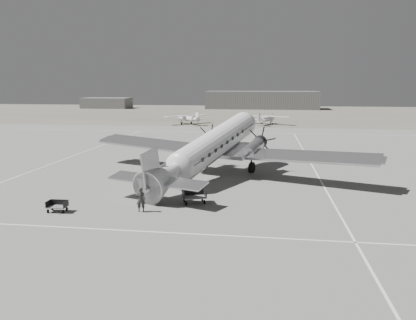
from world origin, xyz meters
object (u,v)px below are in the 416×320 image
at_px(ground_crew, 141,199).
at_px(ramp_agent, 150,180).
at_px(light_plane_right, 267,120).
at_px(shed_secondary, 107,103).
at_px(baggage_cart_far, 57,206).
at_px(hangar_main, 262,100).
at_px(baggage_cart_near, 194,197).
at_px(dc3_airliner, 211,149).
at_px(light_plane_left, 187,119).
at_px(passenger, 159,177).

distance_m(ground_crew, ramp_agent, 6.58).
relative_size(light_plane_right, ground_crew, 5.92).
bearing_deg(light_plane_right, shed_secondary, 159.88).
distance_m(light_plane_right, ground_crew, 67.85).
bearing_deg(shed_secondary, baggage_cart_far, -69.63).
distance_m(shed_secondary, baggage_cart_far, 134.41).
bearing_deg(ramp_agent, ground_crew, -144.92).
height_order(light_plane_right, ramp_agent, light_plane_right).
bearing_deg(light_plane_right, baggage_cart_far, -79.48).
relative_size(hangar_main, baggage_cart_near, 22.36).
relative_size(ground_crew, ramp_agent, 1.21).
height_order(shed_secondary, baggage_cart_far, shed_secondary).
relative_size(baggage_cart_near, ground_crew, 1.02).
relative_size(dc3_airliner, baggage_cart_far, 21.40).
distance_m(light_plane_left, ground_crew, 66.14).
xyz_separation_m(dc3_airliner, passenger, (-4.27, -3.51, -2.18)).
xyz_separation_m(ramp_agent, passenger, (0.48, 1.34, 0.03)).
xyz_separation_m(baggage_cart_far, ground_crew, (6.01, 0.88, 0.51)).
height_order(shed_secondary, light_plane_right, shed_secondary).
bearing_deg(hangar_main, ground_crew, -93.17).
xyz_separation_m(light_plane_left, ramp_agent, (8.15, -59.00, -0.40)).
distance_m(dc3_airliner, light_plane_left, 55.70).
bearing_deg(hangar_main, baggage_cart_far, -95.77).
bearing_deg(ramp_agent, baggage_cart_far, 171.56).
bearing_deg(shed_secondary, ground_crew, -67.13).
relative_size(shed_secondary, ramp_agent, 11.88).
relative_size(baggage_cart_far, ground_crew, 0.79).
height_order(light_plane_right, ground_crew, light_plane_right).
height_order(light_plane_right, baggage_cart_near, light_plane_right).
xyz_separation_m(shed_secondary, baggage_cart_far, (46.77, -126.00, -1.59)).
xyz_separation_m(shed_secondary, ramp_agent, (51.63, -118.64, -1.24)).
xyz_separation_m(hangar_main, light_plane_right, (1.83, -62.87, -2.17)).
distance_m(hangar_main, ground_crew, 130.33).
xyz_separation_m(dc3_airliner, light_plane_right, (5.45, 55.92, -1.84)).
height_order(hangar_main, ground_crew, hangar_main).
xyz_separation_m(dc3_airliner, ramp_agent, (-4.76, -4.85, -2.21)).
height_order(light_plane_left, ramp_agent, light_plane_left).
xyz_separation_m(light_plane_right, passenger, (-9.72, -59.43, -0.34)).
relative_size(dc3_airliner, light_plane_right, 2.86).
distance_m(light_plane_left, passenger, 58.31).
xyz_separation_m(hangar_main, dc3_airliner, (-3.62, -118.79, -0.33)).
height_order(shed_secondary, passenger, shed_secondary).
relative_size(hangar_main, light_plane_left, 3.77).
relative_size(shed_secondary, baggage_cart_far, 12.36).
bearing_deg(light_plane_right, baggage_cart_near, -71.95).
bearing_deg(dc3_airliner, light_plane_right, 104.32).
distance_m(shed_secondary, light_plane_right, 84.69).
bearing_deg(light_plane_left, hangar_main, 31.75).
xyz_separation_m(light_plane_left, ground_crew, (9.31, -65.48, -0.24)).
bearing_deg(passenger, ground_crew, -172.05).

